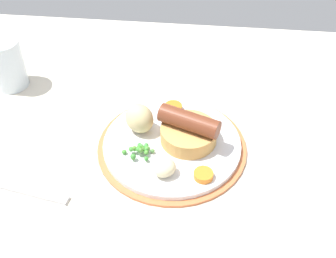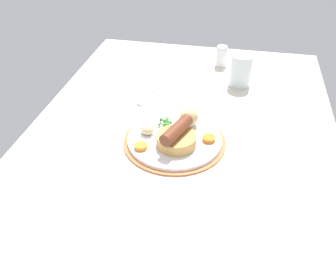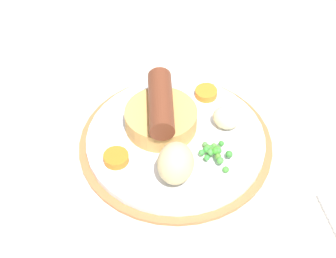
{
  "view_description": "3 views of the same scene",
  "coord_description": "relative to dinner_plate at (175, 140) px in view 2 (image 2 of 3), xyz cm",
  "views": [
    {
      "loc": [
        -11.02,
        56.83,
        60.62
      ],
      "look_at": [
        -5.09,
        -0.23,
        6.41
      ],
      "focal_mm": 50.0,
      "sensor_mm": 36.0,
      "label": 1
    },
    {
      "loc": [
        -79.11,
        -12.19,
        60.03
      ],
      "look_at": [
        -4.55,
        2.87,
        5.84
      ],
      "focal_mm": 40.0,
      "sensor_mm": 36.0,
      "label": 2
    },
    {
      "loc": [
        38.87,
        -19.42,
        58.9
      ],
      "look_at": [
        -5.89,
        -0.16,
        6.58
      ],
      "focal_mm": 60.0,
      "sensor_mm": 36.0,
      "label": 3
    }
  ],
  "objects": [
    {
      "name": "salt_shaker",
      "position": [
        45.71,
        -7.68,
        2.96
      ],
      "size": [
        3.75,
        3.75,
        7.13
      ],
      "color": "silver",
      "rests_on": "dining_table"
    },
    {
      "name": "drinking_glass",
      "position": [
        33.39,
        -14.5,
        4.45
      ],
      "size": [
        6.59,
        6.59,
        10.04
      ],
      "primitive_type": "cylinder",
      "color": "silver",
      "rests_on": "dining_table"
    },
    {
      "name": "fork",
      "position": [
        23.64,
        11.42,
        -0.27
      ],
      "size": [
        17.97,
        5.06,
        0.6
      ],
      "primitive_type": "cube",
      "rotation": [
        0.0,
        0.0,
        -0.19
      ],
      "color": "silver",
      "rests_on": "dining_table"
    },
    {
      "name": "pea_pile",
      "position": [
        5.03,
        3.22,
        1.81
      ],
      "size": [
        5.44,
        3.87,
        1.86
      ],
      "color": "green",
      "rests_on": "dinner_plate"
    },
    {
      "name": "dining_table",
      "position": [
        5.89,
        -0.93,
        -2.07
      ],
      "size": [
        110.0,
        80.0,
        3.0
      ],
      "primitive_type": "cube",
      "color": "beige",
      "rests_on": "ground"
    },
    {
      "name": "carrot_slice_3",
      "position": [
        -5.67,
        7.16,
        1.34
      ],
      "size": [
        4.31,
        4.31,
        1.02
      ],
      "primitive_type": "cylinder",
      "rotation": [
        0.0,
        0.0,
        0.98
      ],
      "color": "orange",
      "rests_on": "dinner_plate"
    },
    {
      "name": "dinner_plate",
      "position": [
        0.0,
        0.0,
        0.0
      ],
      "size": [
        25.51,
        25.51,
        1.4
      ],
      "color": "#CC6B3D",
      "rests_on": "dining_table"
    },
    {
      "name": "carrot_slice_2",
      "position": [
        0.58,
        -8.44,
        1.36
      ],
      "size": [
        4.5,
        4.5,
        1.06
      ],
      "primitive_type": "cylinder",
      "rotation": [
        0.0,
        0.0,
        5.62
      ],
      "color": "orange",
      "rests_on": "dinner_plate"
    },
    {
      "name": "potato_chunk_1",
      "position": [
        6.11,
        -2.64,
        3.47
      ],
      "size": [
        6.76,
        6.55,
        5.28
      ],
      "primitive_type": "ellipsoid",
      "rotation": [
        0.0,
        0.0,
        5.71
      ],
      "color": "#CCB77F",
      "rests_on": "dinner_plate"
    },
    {
      "name": "potato_chunk_0",
      "position": [
        0.5,
        7.08,
        2.23
      ],
      "size": [
        4.88,
        4.74,
        2.8
      ],
      "primitive_type": "ellipsoid",
      "rotation": [
        0.0,
        0.0,
        3.73
      ],
      "color": "beige",
      "rests_on": "dinner_plate"
    },
    {
      "name": "sausage_pudding",
      "position": [
        -2.71,
        -1.18,
        3.1
      ],
      "size": [
        10.75,
        9.57,
        5.95
      ],
      "rotation": [
        0.0,
        0.0,
        5.92
      ],
      "color": "tan",
      "rests_on": "dinner_plate"
    }
  ]
}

